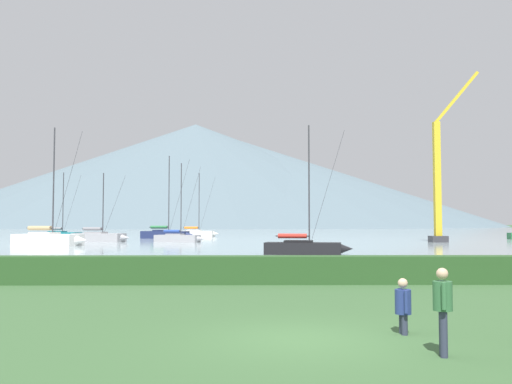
# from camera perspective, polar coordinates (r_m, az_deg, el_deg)

# --- Properties ---
(ground_plane) EXTENTS (1000.00, 1000.00, 0.00)m
(ground_plane) POSITION_cam_1_polar(r_m,az_deg,el_deg) (12.47, 4.69, -14.68)
(ground_plane) COLOR #385B33
(harbor_water) EXTENTS (320.00, 246.00, 0.00)m
(harbor_water) POSITION_cam_1_polar(r_m,az_deg,el_deg) (149.19, -0.24, -4.06)
(harbor_water) COLOR #8C9EA3
(harbor_water) RESTS_ON ground_plane
(hedge_line) EXTENTS (80.00, 1.20, 1.13)m
(hedge_line) POSITION_cam_1_polar(r_m,az_deg,el_deg) (23.28, 2.13, -7.89)
(hedge_line) COLOR #284C23
(hedge_line) RESTS_ON ground_plane
(sailboat_slip_0) EXTENTS (6.98, 3.07, 10.19)m
(sailboat_slip_0) POSITION_cam_1_polar(r_m,az_deg,el_deg) (44.32, 4.90, -5.57)
(sailboat_slip_0) COLOR black
(sailboat_slip_0) RESTS_ON harbor_water
(sailboat_slip_1) EXTENTS (8.05, 4.24, 8.97)m
(sailboat_slip_1) POSITION_cam_1_polar(r_m,az_deg,el_deg) (76.26, -15.60, -4.38)
(sailboat_slip_1) COLOR #9E9EA3
(sailboat_slip_1) RESTS_ON harbor_water
(sailboat_slip_2) EXTENTS (7.55, 3.30, 11.38)m
(sailboat_slip_2) POSITION_cam_1_polar(r_m,az_deg,el_deg) (101.00, -6.06, -4.15)
(sailboat_slip_2) COLOR white
(sailboat_slip_2) RESTS_ON harbor_water
(sailboat_slip_5) EXTENTS (8.55, 4.32, 12.94)m
(sailboat_slip_5) POSITION_cam_1_polar(r_m,az_deg,el_deg) (88.93, -9.15, -4.21)
(sailboat_slip_5) COLOR navy
(sailboat_slip_5) RESTS_ON harbor_water
(sailboat_slip_7) EXTENTS (7.60, 3.98, 10.04)m
(sailboat_slip_7) POSITION_cam_1_polar(r_m,az_deg,el_deg) (89.71, -19.27, -4.13)
(sailboat_slip_7) COLOR #19707A
(sailboat_slip_7) RESTS_ON harbor_water
(sailboat_slip_9) EXTENTS (6.70, 3.67, 10.08)m
(sailboat_slip_9) POSITION_cam_1_polar(r_m,az_deg,el_deg) (72.50, -7.92, -4.60)
(sailboat_slip_9) COLOR #9E9EA3
(sailboat_slip_9) RESTS_ON harbor_water
(sailboat_slip_10) EXTENTS (9.03, 5.12, 12.95)m
(sailboat_slip_10) POSITION_cam_1_polar(r_m,az_deg,el_deg) (65.70, -20.31, -4.43)
(sailboat_slip_10) COLOR white
(sailboat_slip_10) RESTS_ON harbor_water
(person_seated_viewer) EXTENTS (0.36, 0.57, 1.25)m
(person_seated_viewer) POSITION_cam_1_polar(r_m,az_deg,el_deg) (13.28, 14.69, -10.88)
(person_seated_viewer) COLOR #2D3347
(person_seated_viewer) RESTS_ON ground_plane
(person_standing_walker) EXTENTS (0.36, 0.56, 1.65)m
(person_standing_walker) POSITION_cam_1_polar(r_m,az_deg,el_deg) (11.31, 18.41, -10.73)
(person_standing_walker) COLOR #2D3347
(person_standing_walker) RESTS_ON ground_plane
(dock_crane) EXTENTS (6.59, 2.00, 21.91)m
(dock_crane) POSITION_cam_1_polar(r_m,az_deg,el_deg) (74.97, 18.07, 0.57)
(dock_crane) COLOR #333338
(dock_crane) RESTS_ON ground_plane
(distant_hill_west_ridge) EXTENTS (348.86, 348.86, 68.81)m
(distant_hill_west_ridge) POSITION_cam_1_polar(r_m,az_deg,el_deg) (380.69, -6.16, 1.72)
(distant_hill_west_ridge) COLOR slate
(distant_hill_west_ridge) RESTS_ON ground_plane
(distant_hill_central_peak) EXTENTS (321.27, 321.27, 55.85)m
(distant_hill_central_peak) POSITION_cam_1_polar(r_m,az_deg,el_deg) (368.39, -1.41, 0.86)
(distant_hill_central_peak) COLOR slate
(distant_hill_central_peak) RESTS_ON ground_plane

